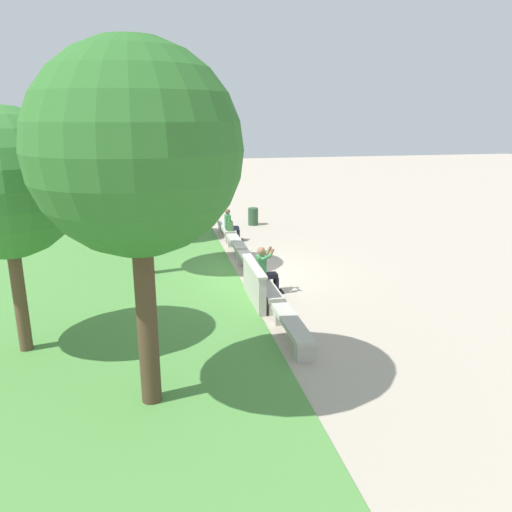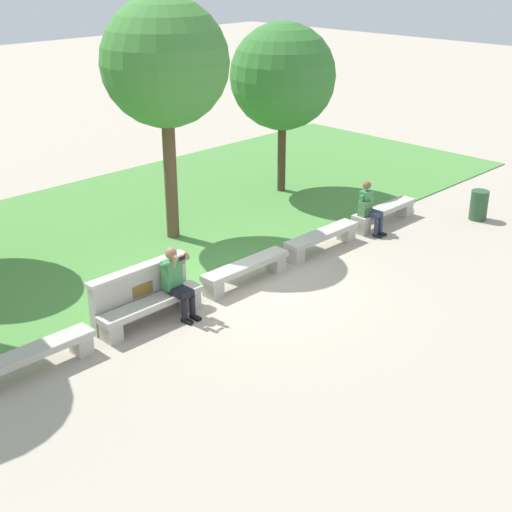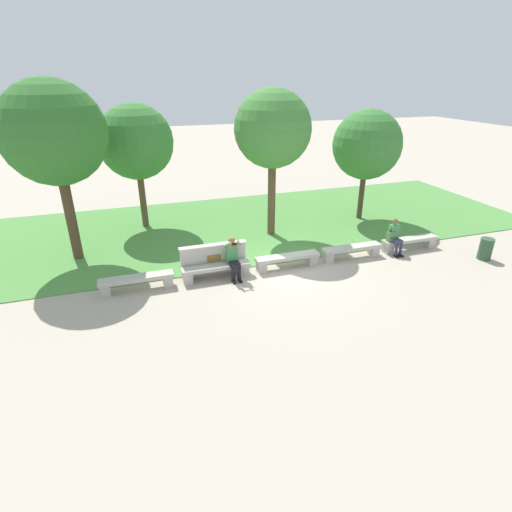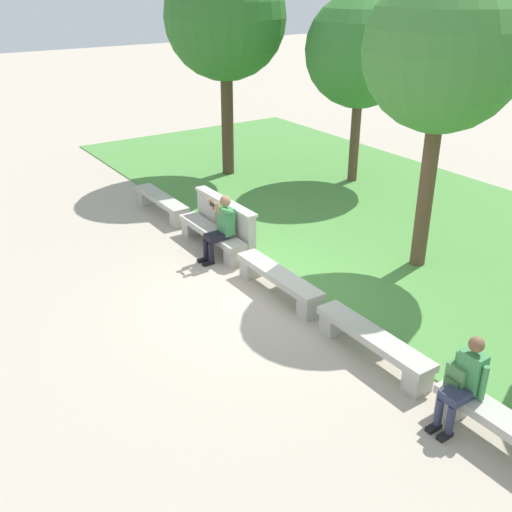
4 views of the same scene
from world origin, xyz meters
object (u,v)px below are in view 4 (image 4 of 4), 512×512
Objects in this scene: person_photographer at (221,225)px; tree_left_background at (444,52)px; bench_far at (373,342)px; tree_behind_wall at (225,18)px; bench_main at (161,202)px; tree_right_background at (361,51)px; person_distant at (465,380)px; bench_mid at (278,279)px; bench_near at (211,235)px; backpack at (458,377)px.

tree_left_background reaches higher than person_photographer.
tree_behind_wall is (-8.99, 2.97, 3.87)m from bench_far.
bench_main is 0.44× the size of tree_right_background.
tree_behind_wall is at bearing 164.07° from person_distant.
bench_mid is 0.39× the size of tree_left_background.
tree_behind_wall is 7.14m from tree_left_background.
person_photographer is at bearing -32.73° from tree_behind_wall.
tree_left_background is at bearing 45.74° from bench_near.
backpack reaches higher than bench_mid.
bench_near is 1.71× the size of person_distant.
bench_main is 1.00× the size of bench_far.
person_distant is 0.22× the size of tree_behind_wall.
bench_main is 2.95m from person_photographer.
backpack is at bearing 165.16° from person_distant.
bench_near is at bearing -134.26° from tree_left_background.
tree_right_background is (-4.68, 2.49, -0.58)m from tree_left_background.
tree_behind_wall is (-1.83, 2.97, 3.87)m from bench_main.
person_distant reaches higher than backpack.
bench_far is at bearing 0.00° from bench_mid.
bench_main is 7.14m from tree_left_background.
person_photographer reaches higher than backpack.
bench_near is 5.60m from tree_left_background.
bench_mid is at bearing -100.11° from tree_left_background.
tree_behind_wall reaches higher than backpack.
person_distant is (6.43, -0.07, 0.37)m from bench_near.
person_photographer reaches higher than bench_far.
person_photographer reaches higher than bench_near.
tree_behind_wall reaches higher than person_photographer.
person_distant is (4.04, -0.07, 0.37)m from bench_mid.
bench_mid is 1.00× the size of bench_far.
backpack is (8.70, -0.03, 0.32)m from bench_main.
bench_far is 10.23m from tree_behind_wall.
person_photographer is 3.08× the size of backpack.
backpack is 0.07× the size of tree_behind_wall.
bench_main is 5.21m from tree_behind_wall.
person_distant is 0.14m from backpack.
backpack is at bearing 0.44° from person_photographer.
tree_right_background is at bearing 107.74° from bench_near.
person_photographer is (2.92, -0.08, 0.43)m from bench_main.
tree_right_background is (-1.76, 5.49, 3.14)m from bench_near.
tree_left_background is (5.31, 3.00, 3.71)m from bench_main.
bench_far is 1.70m from person_distant.
tree_behind_wall is 1.18× the size of tree_right_background.
tree_behind_wall is (-10.52, 3.01, 3.55)m from backpack.
tree_right_background is at bearing 112.34° from person_photographer.
bench_mid is 4.80m from tree_left_background.
bench_near and bench_far have the same top height.
bench_main is at bearing 180.00° from bench_far.
person_distant is at bearing -0.94° from bench_mid.
person_photographer is 1.05× the size of person_distant.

